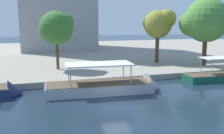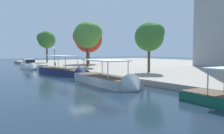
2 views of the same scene
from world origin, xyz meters
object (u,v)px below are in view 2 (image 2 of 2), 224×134
(tree_1, at_px, (87,38))
(tree_2, at_px, (88,34))
(tree_3, at_px, (46,40))
(tour_boat_1, at_px, (64,72))
(tree_5, at_px, (150,36))
(motor_yacht_0, at_px, (30,66))
(tour_boat_2, at_px, (109,82))
(mooring_bollard_1, at_px, (79,68))
(mooring_bollard_0, at_px, (55,64))
(lamp_post, at_px, (54,55))

(tree_1, relative_size, tree_2, 1.04)
(tree_2, bearing_deg, tree_1, 151.82)
(tree_3, bearing_deg, tour_boat_1, -14.75)
(tour_boat_1, bearing_deg, tree_5, 37.31)
(motor_yacht_0, height_order, tree_5, tree_5)
(tour_boat_2, relative_size, tree_2, 1.26)
(mooring_bollard_1, height_order, tree_3, tree_3)
(tree_3, distance_m, tree_5, 40.97)
(mooring_bollard_0, bearing_deg, lamp_post, 159.38)
(tour_boat_1, xyz_separation_m, tree_5, (10.84, 9.77, 6.06))
(tree_3, bearing_deg, tree_5, 2.60)
(motor_yacht_0, distance_m, tree_2, 15.63)
(tree_5, bearing_deg, mooring_bollard_1, -148.24)
(tour_boat_2, relative_size, tree_1, 1.21)
(tree_2, height_order, tree_3, tree_2)
(tree_3, bearing_deg, tree_1, 20.47)
(tree_3, bearing_deg, motor_yacht_0, -32.99)
(mooring_bollard_1, bearing_deg, motor_yacht_0, -166.02)
(lamp_post, relative_size, tree_5, 0.52)
(tour_boat_2, height_order, tree_5, tree_5)
(tree_5, bearing_deg, tree_3, -177.40)
(tour_boat_2, relative_size, lamp_post, 2.97)
(motor_yacht_0, relative_size, mooring_bollard_1, 14.15)
(tree_1, bearing_deg, mooring_bollard_0, -69.82)
(tree_1, relative_size, tree_3, 1.08)
(tour_boat_2, distance_m, mooring_bollard_0, 27.08)
(tree_5, bearing_deg, mooring_bollard_0, -163.69)
(lamp_post, distance_m, tree_3, 14.72)
(tour_boat_2, height_order, tree_2, tree_2)
(mooring_bollard_1, distance_m, tree_5, 14.07)
(tree_1, bearing_deg, tour_boat_1, -40.70)
(tree_3, bearing_deg, mooring_bollard_1, -9.45)
(lamp_post, xyz_separation_m, tree_3, (-13.77, 3.06, 4.20))
(tour_boat_1, xyz_separation_m, lamp_post, (-16.30, 4.86, 2.79))
(tour_boat_2, relative_size, mooring_bollard_0, 14.97)
(tour_boat_2, bearing_deg, mooring_bollard_0, 174.59)
(tour_boat_2, height_order, mooring_bollard_0, tour_boat_2)
(mooring_bollard_0, relative_size, tree_5, 0.10)
(tree_1, xyz_separation_m, tree_2, (9.80, -5.25, 0.23))
(tree_3, bearing_deg, lamp_post, -12.52)
(motor_yacht_0, relative_size, tree_2, 0.94)
(tree_5, bearing_deg, tree_2, -174.22)
(tree_1, distance_m, tree_2, 11.12)
(tour_boat_2, bearing_deg, tree_3, 172.27)
(tour_boat_1, height_order, mooring_bollard_1, tour_boat_1)
(tour_boat_1, bearing_deg, tree_2, 120.52)
(motor_yacht_0, bearing_deg, tree_5, 27.41)
(tree_2, xyz_separation_m, tree_3, (-24.35, -0.18, -0.25))
(tour_boat_1, bearing_deg, mooring_bollard_1, 89.04)
(mooring_bollard_0, bearing_deg, mooring_bollard_1, -1.06)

